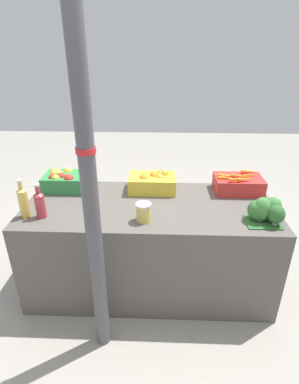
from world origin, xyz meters
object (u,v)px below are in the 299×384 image
object	(u,v)px
broccoli_pile	(266,210)
juice_bottle_ruby	(40,204)
apple_crate	(66,180)
orange_crate	(153,182)
juice_bottle_golden	(23,201)
carrot_crate	(238,184)
support_pole	(87,167)
pickle_jar	(143,212)

from	to	relation	value
broccoli_pile	juice_bottle_ruby	distance (m)	1.52
apple_crate	orange_crate	distance (m)	0.72
juice_bottle_golden	juice_bottle_ruby	distance (m)	0.11
juice_bottle_golden	juice_bottle_ruby	bearing A→B (deg)	0.00
apple_crate	carrot_crate	size ratio (longest dim) A/B	1.00
support_pole	apple_crate	bearing A→B (deg)	116.03
broccoli_pile	juice_bottle_ruby	xyz separation A→B (m)	(-1.52, 0.00, 0.02)
apple_crate	orange_crate	bearing A→B (deg)	0.17
support_pole	apple_crate	world-z (taller)	support_pole
carrot_crate	juice_bottle_golden	distance (m)	1.62
support_pole	carrot_crate	bearing A→B (deg)	39.83
apple_crate	orange_crate	size ratio (longest dim) A/B	1.00
juice_bottle_golden	pickle_jar	size ratio (longest dim) A/B	2.14
broccoli_pile	pickle_jar	size ratio (longest dim) A/B	1.82
orange_crate	juice_bottle_ruby	world-z (taller)	juice_bottle_ruby
support_pole	broccoli_pile	bearing A→B (deg)	18.87
pickle_jar	juice_bottle_ruby	bearing A→B (deg)	178.22
apple_crate	carrot_crate	xyz separation A→B (m)	(1.40, -0.00, -0.01)
pickle_jar	support_pole	bearing A→B (deg)	-126.59
carrot_crate	pickle_jar	xyz separation A→B (m)	(-0.74, -0.48, -0.00)
support_pole	apple_crate	distance (m)	1.03
orange_crate	juice_bottle_ruby	size ratio (longest dim) A/B	1.52
apple_crate	juice_bottle_golden	bearing A→B (deg)	-108.02
orange_crate	carrot_crate	xyz separation A→B (m)	(0.69, -0.01, -0.00)
support_pole	carrot_crate	distance (m)	1.37
apple_crate	juice_bottle_golden	size ratio (longest dim) A/B	1.36
apple_crate	pickle_jar	distance (m)	0.82
orange_crate	broccoli_pile	world-z (taller)	broccoli_pile
apple_crate	broccoli_pile	xyz separation A→B (m)	(1.48, -0.47, 0.01)
juice_bottle_golden	orange_crate	bearing A→B (deg)	28.22
apple_crate	juice_bottle_golden	world-z (taller)	juice_bottle_golden
juice_bottle_golden	pickle_jar	xyz separation A→B (m)	(0.82, -0.02, -0.05)
orange_crate	juice_bottle_golden	size ratio (longest dim) A/B	1.36
carrot_crate	juice_bottle_golden	xyz separation A→B (m)	(-1.55, -0.46, 0.05)
juice_bottle_golden	apple_crate	bearing A→B (deg)	71.98
pickle_jar	broccoli_pile	bearing A→B (deg)	1.21
broccoli_pile	orange_crate	bearing A→B (deg)	148.20
apple_crate	orange_crate	world-z (taller)	apple_crate
apple_crate	carrot_crate	bearing A→B (deg)	-0.14
apple_crate	pickle_jar	world-z (taller)	apple_crate
support_pole	orange_crate	distance (m)	1.00
support_pole	pickle_jar	size ratio (longest dim) A/B	19.52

